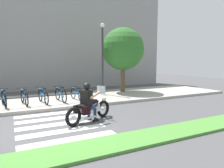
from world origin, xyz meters
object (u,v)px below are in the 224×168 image
object	(u,v)px
bike_rack	(45,97)
motorcycle	(90,109)
bicycle_4	(77,94)
street_lamp	(103,53)
bicycle_2	(43,96)
bicycle_0	(4,99)
bicycle_1	(24,97)
bicycle_3	(61,95)
tree_near_rack	(123,49)
rider	(88,99)

from	to	relation	value
bike_rack	motorcycle	bearing A→B (deg)	-68.84
bicycle_4	street_lamp	world-z (taller)	street_lamp
bicycle_2	bicycle_0	bearing A→B (deg)	-179.99
bicycle_1	bicycle_2	bearing A→B (deg)	0.03
bicycle_3	bike_rack	xyz separation A→B (m)	(-0.86, -0.55, 0.06)
tree_near_rack	bicycle_3	bearing A→B (deg)	-160.07
rider	bike_rack	distance (m)	3.20
bicycle_3	bicycle_4	size ratio (longest dim) A/B	1.02
bicycle_0	tree_near_rack	bearing A→B (deg)	13.12
bicycle_4	bicycle_2	bearing A→B (deg)	-179.97
bicycle_0	tree_near_rack	xyz separation A→B (m)	(7.27, 1.69, 2.55)
bicycle_2	bicycle_3	bearing A→B (deg)	-0.03
motorcycle	bicycle_0	world-z (taller)	motorcycle
street_lamp	motorcycle	bearing A→B (deg)	-119.14
bicycle_3	tree_near_rack	xyz separation A→B (m)	(4.67, 1.69, 2.55)
bicycle_4	bicycle_3	bearing A→B (deg)	-179.90
bicycle_0	bicycle_2	world-z (taller)	bicycle_0
rider	bicycle_3	size ratio (longest dim) A/B	0.90
motorcycle	bicycle_3	bearing A→B (deg)	94.61
motorcycle	street_lamp	bearing A→B (deg)	60.86
rider	bicycle_1	distance (m)	4.06
bicycle_1	motorcycle	bearing A→B (deg)	-60.23
rider	tree_near_rack	bearing A→B (deg)	49.64
bicycle_2	bicycle_4	distance (m)	1.73
bicycle_1	bike_rack	distance (m)	1.03
bicycle_4	bicycle_0	bearing A→B (deg)	-179.98
bicycle_3	bike_rack	distance (m)	1.03
bicycle_3	street_lamp	xyz separation A→B (m)	(2.97, 1.29, 2.25)
rider	bicycle_4	bearing A→B (deg)	79.60
bicycle_1	bike_rack	xyz separation A→B (m)	(0.87, -0.55, 0.06)
bicycle_0	bike_rack	xyz separation A→B (m)	(1.73, -0.55, 0.05)
bicycle_0	bicycle_3	bearing A→B (deg)	-0.00
motorcycle	bicycle_4	size ratio (longest dim) A/B	1.30
rider	street_lamp	bearing A→B (deg)	60.38
street_lamp	rider	bearing A→B (deg)	-119.62
street_lamp	tree_near_rack	world-z (taller)	street_lamp
bicycle_1	bicycle_3	size ratio (longest dim) A/B	1.01
rider	motorcycle	bearing A→B (deg)	22.56
rider	tree_near_rack	xyz separation A→B (m)	(4.46, 5.24, 2.22)
bicycle_4	bike_rack	world-z (taller)	bicycle_4
bicycle_4	tree_near_rack	bearing A→B (deg)	23.98
bike_rack	bicycle_0	bearing A→B (deg)	162.26
motorcycle	tree_near_rack	distance (m)	7.29
bicycle_1	bicycle_4	world-z (taller)	bicycle_1
motorcycle	bicycle_2	distance (m)	3.70
rider	street_lamp	world-z (taller)	street_lamp
bicycle_2	bicycle_1	bearing A→B (deg)	-179.97
tree_near_rack	bicycle_0	bearing A→B (deg)	-166.88
bicycle_0	street_lamp	xyz separation A→B (m)	(5.56, 1.29, 2.25)
motorcycle	street_lamp	xyz separation A→B (m)	(2.68, 4.81, 2.29)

